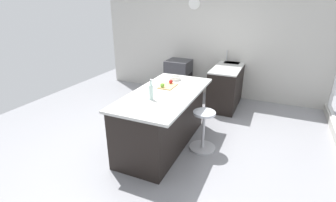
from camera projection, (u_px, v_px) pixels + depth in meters
ground_plane at (166, 137)px, 4.58m from camera, size 7.44×7.44×0.00m
interior_partition_left at (208, 42)px, 6.28m from camera, size 0.15×5.72×2.72m
sink_cabinet at (229, 82)px, 6.08m from camera, size 1.94×0.60×1.21m
oven_range at (178, 77)px, 6.58m from camera, size 0.60×0.61×0.90m
kitchen_island at (163, 118)px, 4.20m from camera, size 2.05×1.01×0.96m
stool_by_window at (203, 132)px, 4.10m from camera, size 0.44×0.44×0.68m
cutting_board at (168, 86)px, 4.26m from camera, size 0.36×0.24×0.02m
apple_green at (162, 85)px, 4.16m from camera, size 0.07×0.07×0.07m
apple_red at (171, 82)px, 4.35m from camera, size 0.07×0.07×0.07m
water_bottle at (151, 92)px, 3.67m from camera, size 0.06×0.06×0.31m
fruit_bowl at (175, 78)px, 4.61m from camera, size 0.20×0.20×0.07m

